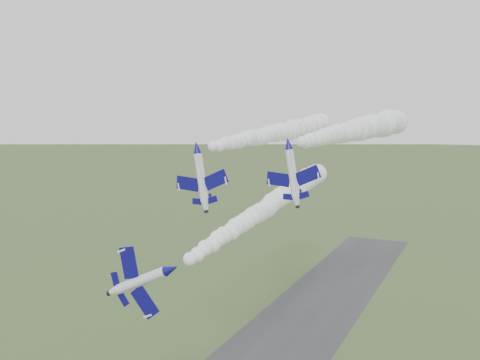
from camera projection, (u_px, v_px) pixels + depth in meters
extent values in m
cylinder|color=white|center=(172.00, 269.00, 66.65)|extent=(2.23, 7.68, 1.80)
cone|color=#0E0B63|center=(152.00, 280.00, 62.23)|extent=(1.91, 2.09, 1.80)
cone|color=white|center=(188.00, 260.00, 70.90)|extent=(1.89, 1.73, 1.80)
cylinder|color=black|center=(192.00, 258.00, 71.74)|extent=(0.94, 0.59, 0.91)
ellipsoid|color=black|center=(167.00, 272.00, 64.65)|extent=(1.35, 2.67, 1.20)
cube|color=#0E0B63|center=(165.00, 248.00, 67.49)|extent=(1.96, 2.27, 3.84)
cube|color=#0E0B63|center=(182.00, 288.00, 67.25)|extent=(1.96, 2.27, 3.84)
cube|color=#0E0B63|center=(181.00, 251.00, 70.22)|extent=(0.89, 1.04, 1.68)
cube|color=#0E0B63|center=(190.00, 272.00, 70.09)|extent=(0.89, 1.04, 1.68)
cube|color=#0E0B63|center=(192.00, 259.00, 69.50)|extent=(1.94, 1.55, 0.92)
cylinder|color=white|center=(197.00, 147.00, 90.46)|extent=(2.14, 8.15, 1.66)
cone|color=#0E0B63|center=(179.00, 149.00, 86.01)|extent=(1.78, 2.21, 1.66)
cone|color=white|center=(212.00, 146.00, 94.73)|extent=(1.76, 1.82, 1.66)
cylinder|color=black|center=(215.00, 146.00, 95.57)|extent=(0.87, 0.63, 0.84)
ellipsoid|color=black|center=(189.00, 145.00, 88.62)|extent=(1.27, 2.83, 1.11)
cube|color=#0E0B63|center=(185.00, 150.00, 92.53)|extent=(4.51, 2.56, 0.87)
cube|color=#0E0B63|center=(214.00, 146.00, 89.73)|extent=(4.51, 2.56, 0.87)
cube|color=#0E0B63|center=(202.00, 148.00, 94.72)|extent=(1.97, 1.17, 0.41)
cube|color=#0E0B63|center=(217.00, 145.00, 93.23)|extent=(1.97, 1.17, 0.41)
cube|color=#0E0B63|center=(207.00, 139.00, 93.73)|extent=(0.56, 1.56, 2.10)
cylinder|color=white|center=(288.00, 144.00, 83.22)|extent=(2.41, 7.44, 1.51)
cone|color=#0E0B63|center=(274.00, 145.00, 79.34)|extent=(1.74, 2.09, 1.51)
cone|color=white|center=(301.00, 142.00, 86.95)|extent=(1.70, 1.74, 1.51)
cylinder|color=black|center=(303.00, 142.00, 87.68)|extent=(0.83, 0.61, 0.77)
ellipsoid|color=black|center=(282.00, 141.00, 81.63)|extent=(1.31, 2.61, 1.01)
cube|color=#0E0B63|center=(276.00, 147.00, 85.22)|extent=(4.19, 2.57, 0.82)
cube|color=#0E0B63|center=(305.00, 142.00, 82.40)|extent=(4.19, 2.57, 0.82)
cube|color=#0E0B63|center=(291.00, 144.00, 87.04)|extent=(1.83, 1.16, 0.39)
cube|color=#0E0B63|center=(306.00, 141.00, 85.54)|extent=(1.83, 1.16, 0.39)
cube|color=#0E0B63|center=(297.00, 136.00, 86.09)|extent=(0.61, 1.44, 1.90)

